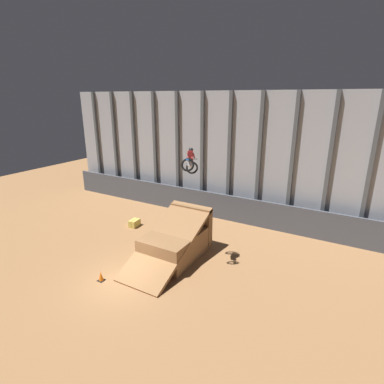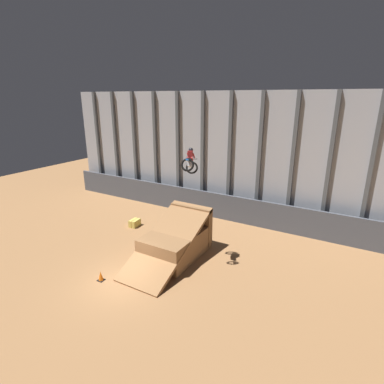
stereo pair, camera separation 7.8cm
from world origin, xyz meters
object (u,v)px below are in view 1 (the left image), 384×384
at_px(rider_bike_solo, 190,162).
at_px(hay_bale_trackside, 134,223).
at_px(traffic_cone_near_ramp, 101,276).
at_px(dirt_ramp, 177,241).

relative_size(rider_bike_solo, hay_bale_trackside, 1.93).
bearing_deg(traffic_cone_near_ramp, rider_bike_solo, 50.48).
height_order(dirt_ramp, hay_bale_trackside, dirt_ramp).
bearing_deg(traffic_cone_near_ramp, dirt_ramp, 65.05).
height_order(traffic_cone_near_ramp, hay_bale_trackside, traffic_cone_near_ramp).
xyz_separation_m(dirt_ramp, hay_bale_trackside, (-5.44, 2.12, -0.73)).
bearing_deg(hay_bale_trackside, dirt_ramp, -21.24).
bearing_deg(hay_bale_trackside, rider_bike_solo, -21.06).
height_order(dirt_ramp, traffic_cone_near_ramp, dirt_ramp).
xyz_separation_m(traffic_cone_near_ramp, hay_bale_trackside, (-3.27, 6.78, -0.00)).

